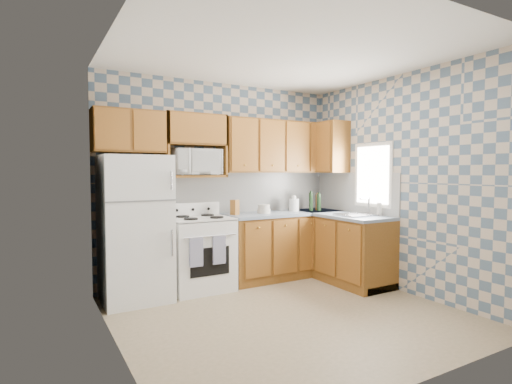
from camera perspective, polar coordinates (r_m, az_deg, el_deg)
floor at (r=4.40m, az=4.48°, el=-16.97°), size 3.40×3.40×0.00m
back_wall at (r=5.53m, az=-4.82°, el=1.42°), size 3.40×0.02×2.70m
right_wall at (r=5.28m, az=19.98°, el=1.18°), size 0.02×3.20×2.70m
backsplash_back at (r=5.71m, az=-1.13°, el=-0.03°), size 2.60×0.02×0.56m
backsplash_right at (r=5.83m, az=13.89°, el=-0.05°), size 0.02×1.60×0.56m
refrigerator at (r=4.83m, az=-16.90°, el=-5.00°), size 0.75×0.70×1.68m
stove_body at (r=5.15m, az=-8.03°, el=-8.80°), size 0.76×0.65×0.90m
cooktop at (r=5.08m, az=-8.07°, el=-3.77°), size 0.76×0.65×0.02m
backguard at (r=5.33m, az=-9.17°, el=-2.44°), size 0.76×0.08×0.17m
dish_towel_left at (r=4.75m, az=-8.53°, el=-8.49°), size 0.16×0.02×0.35m
dish_towel_right at (r=4.86m, az=-5.27°, el=-8.21°), size 0.16×0.02×0.35m
base_cabinets_back at (r=5.77m, az=4.02°, el=-7.61°), size 1.75×0.60×0.88m
base_cabinets_right at (r=5.73m, az=11.67°, el=-7.74°), size 0.60×1.60×0.88m
countertop_back at (r=5.70m, az=4.06°, el=-3.06°), size 1.77×0.63×0.04m
countertop_right at (r=5.66m, az=11.68°, el=-3.17°), size 0.63×1.60×0.04m
upper_cabinets_back at (r=5.80m, az=3.32°, el=6.44°), size 1.75×0.33×0.74m
upper_cabinets_fridge at (r=4.98m, az=-17.75°, el=8.25°), size 0.82×0.33×0.50m
upper_cabinets_right at (r=6.07m, az=9.95°, el=6.25°), size 0.33×0.70×0.74m
microwave_shelf at (r=5.19m, az=-8.77°, el=2.23°), size 0.80×0.33×0.03m
microwave at (r=5.22m, az=-8.74°, el=4.24°), size 0.63×0.45×0.34m
sink at (r=5.40m, az=14.18°, el=-3.22°), size 0.48×0.40×0.03m
window at (r=5.57m, az=16.37°, el=2.35°), size 0.02×0.66×0.86m
bottle_0 at (r=5.90m, az=7.85°, el=-1.37°), size 0.06×0.06×0.27m
bottle_1 at (r=5.92m, az=8.97°, el=-1.46°), size 0.06×0.06×0.25m
bottle_2 at (r=6.03m, az=8.75°, el=-1.46°), size 0.06×0.06×0.23m
knife_block at (r=5.32m, az=-3.05°, el=-2.20°), size 0.12×0.12×0.20m
electric_kettle at (r=5.83m, az=5.45°, el=-1.85°), size 0.14×0.14×0.18m
food_containers at (r=5.50m, az=1.13°, el=-2.43°), size 0.18×0.18×0.12m
soap_bottle at (r=5.42m, az=17.19°, el=-2.39°), size 0.06×0.06×0.17m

